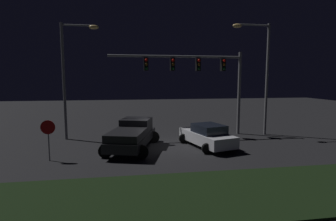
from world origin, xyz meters
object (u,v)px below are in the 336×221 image
Objects in this scene: traffic_signal_gantry at (199,71)px; pickup_truck at (133,133)px; stop_sign at (48,133)px; street_lamp_left at (71,67)px; car_sedan at (207,136)px; street_lamp_right at (260,66)px.

pickup_truck is at bearing -146.79° from traffic_signal_gantry.
pickup_truck is at bearing 22.02° from stop_sign.
street_lamp_left reaches higher than traffic_signal_gantry.
pickup_truck is 0.56× the size of traffic_signal_gantry.
pickup_truck is 7.41m from traffic_signal_gantry.
pickup_truck is 0.69× the size of street_lamp_left.
car_sedan is at bearing -22.81° from street_lamp_left.
street_lamp_left reaches higher than car_sedan.
street_lamp_right reaches higher than car_sedan.
car_sedan is at bearing 9.52° from stop_sign.
traffic_signal_gantry is 11.59m from stop_sign.
street_lamp_right is 3.87× the size of stop_sign.
pickup_truck reaches higher than car_sedan.
street_lamp_left is at bearing 179.19° from traffic_signal_gantry.
street_lamp_right is (5.15, 3.11, 4.69)m from car_sedan.
traffic_signal_gantry is at bearing 28.27° from stop_sign.
traffic_signal_gantry is 1.24× the size of street_lamp_left.
street_lamp_left reaches higher than stop_sign.
street_lamp_left is at bearing 86.66° from stop_sign.
traffic_signal_gantry reaches higher than pickup_truck.
pickup_truck is at bearing -164.09° from street_lamp_right.
street_lamp_left is 14.22m from street_lamp_right.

